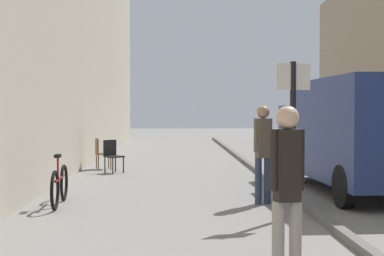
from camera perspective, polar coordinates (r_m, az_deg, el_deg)
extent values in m
plane|color=gray|center=(13.73, 1.51, -5.62)|extent=(80.00, 80.00, 0.00)
cube|color=#615F5B|center=(13.90, 8.05, -5.29)|extent=(0.16, 40.00, 0.12)
cylinder|color=#2D3851|center=(10.50, 7.94, -5.52)|extent=(0.13, 0.13, 0.88)
cylinder|color=#2D3851|center=(10.43, 6.99, -5.56)|extent=(0.13, 0.13, 0.88)
cube|color=brown|center=(10.39, 7.48, -1.07)|extent=(0.29, 0.26, 0.75)
cylinder|color=brown|center=(10.44, 8.16, -0.75)|extent=(0.11, 0.11, 0.64)
cylinder|color=brown|center=(10.34, 6.81, -0.77)|extent=(0.11, 0.11, 0.64)
sphere|color=#9E755B|center=(10.38, 7.50, 1.68)|extent=(0.24, 0.24, 0.24)
cylinder|color=gray|center=(5.71, 9.05, -11.90)|extent=(0.13, 0.13, 0.86)
cylinder|color=gray|center=(5.77, 10.82, -11.77)|extent=(0.13, 0.13, 0.86)
cube|color=black|center=(5.60, 9.99, -3.88)|extent=(0.26, 0.23, 0.73)
cylinder|color=black|center=(5.56, 8.71, -3.35)|extent=(0.10, 0.10, 0.62)
cylinder|color=black|center=(5.64, 11.25, -3.29)|extent=(0.10, 0.10, 0.62)
sphere|color=tan|center=(5.58, 10.02, 1.09)|extent=(0.24, 0.24, 0.24)
cube|color=navy|center=(11.71, 17.84, -0.17)|extent=(2.18, 4.00, 2.10)
cube|color=navy|center=(14.27, 13.70, -0.84)|extent=(2.07, 1.61, 1.57)
cube|color=black|center=(14.77, 13.07, 0.60)|extent=(1.68, 0.12, 0.69)
cylinder|color=black|center=(13.93, 10.34, -3.88)|extent=(0.26, 0.81, 0.80)
cylinder|color=black|center=(14.49, 17.26, -3.72)|extent=(0.26, 0.81, 0.80)
cylinder|color=black|center=(10.30, 15.77, -5.95)|extent=(0.26, 0.81, 0.80)
cylinder|color=black|center=(9.20, 10.55, -1.21)|extent=(0.10, 0.10, 2.60)
cube|color=white|center=(9.20, 10.59, 5.34)|extent=(0.60, 0.13, 0.44)
torus|color=black|center=(11.04, -13.33, -5.61)|extent=(0.10, 0.72, 0.72)
torus|color=black|center=(10.01, -14.24, -6.39)|extent=(0.10, 0.72, 0.72)
cylinder|color=maroon|center=(10.51, -13.77, -5.17)|extent=(0.10, 0.95, 0.05)
cylinder|color=maroon|center=(10.30, -13.94, -4.08)|extent=(0.04, 0.04, 0.40)
cube|color=black|center=(10.28, -13.95, -2.86)|extent=(0.11, 0.24, 0.06)
cylinder|color=black|center=(15.61, -7.23, -3.90)|extent=(0.04, 0.04, 0.45)
cylinder|color=black|center=(15.38, -8.34, -3.99)|extent=(0.04, 0.04, 0.45)
cylinder|color=black|center=(15.90, -8.06, -3.79)|extent=(0.04, 0.04, 0.45)
cylinder|color=black|center=(15.68, -9.16, -3.88)|extent=(0.04, 0.04, 0.45)
cube|color=black|center=(15.62, -8.20, -2.99)|extent=(0.62, 0.62, 0.04)
cube|color=black|center=(15.76, -8.64, -2.06)|extent=(0.35, 0.33, 0.45)
cylinder|color=brown|center=(16.96, -8.77, -3.45)|extent=(0.04, 0.04, 0.45)
cylinder|color=brown|center=(16.59, -8.55, -3.56)|extent=(0.04, 0.04, 0.45)
cylinder|color=brown|center=(16.89, -10.03, -3.47)|extent=(0.04, 0.04, 0.45)
cylinder|color=brown|center=(16.53, -9.82, -3.59)|extent=(0.04, 0.04, 0.45)
cube|color=brown|center=(16.72, -9.30, -2.68)|extent=(0.55, 0.55, 0.04)
cube|color=brown|center=(16.67, -9.98, -1.85)|extent=(0.17, 0.43, 0.45)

